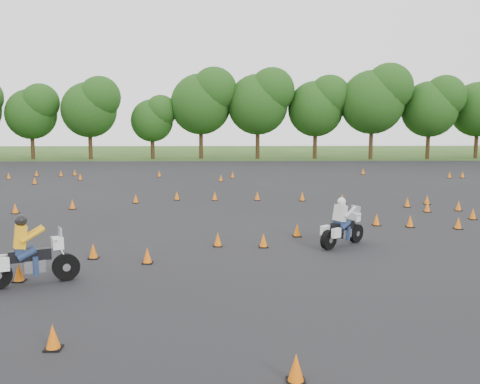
{
  "coord_description": "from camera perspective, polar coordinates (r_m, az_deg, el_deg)",
  "views": [
    {
      "loc": [
        -0.49,
        -18.01,
        4.15
      ],
      "look_at": [
        0.0,
        4.0,
        1.2
      ],
      "focal_mm": 40.0,
      "sensor_mm": 36.0,
      "label": 1
    }
  ],
  "objects": [
    {
      "name": "ground",
      "position": [
        18.49,
        0.27,
        -5.34
      ],
      "size": [
        140.0,
        140.0,
        0.0
      ],
      "primitive_type": "plane",
      "color": "#2D5119",
      "rests_on": "ground"
    },
    {
      "name": "asphalt_pad",
      "position": [
        24.38,
        -0.1,
        -2.16
      ],
      "size": [
        62.0,
        62.0,
        0.0
      ],
      "primitive_type": "plane",
      "color": "black",
      "rests_on": "ground"
    },
    {
      "name": "treeline",
      "position": [
        54.15,
        4.74,
        8.15
      ],
      "size": [
        86.77,
        32.35,
        10.87
      ],
      "color": "#1C4212",
      "rests_on": "ground"
    },
    {
      "name": "traffic_cones",
      "position": [
        23.89,
        -0.19,
        -1.81
      ],
      "size": [
        36.62,
        33.31,
        0.45
      ],
      "color": "orange",
      "rests_on": "asphalt_pad"
    },
    {
      "name": "rider_yellow",
      "position": [
        14.55,
        -21.34,
        -5.79
      ],
      "size": [
        2.41,
        1.66,
        1.8
      ],
      "primitive_type": null,
      "rotation": [
        0.0,
        0.0,
        0.45
      ],
      "color": "orange",
      "rests_on": "ground"
    },
    {
      "name": "rider_white",
      "position": [
        18.05,
        10.88,
        -3.11
      ],
      "size": [
        2.03,
        1.91,
        1.65
      ],
      "primitive_type": null,
      "rotation": [
        0.0,
        0.0,
        0.73
      ],
      "color": "beige",
      "rests_on": "ground"
    }
  ]
}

